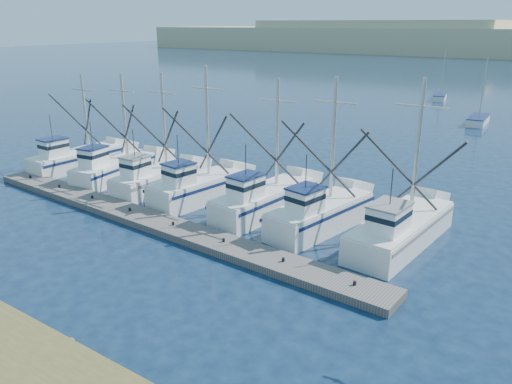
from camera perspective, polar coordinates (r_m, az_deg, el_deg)
ground at (r=23.00m, az=-10.90°, el=-12.96°), size 500.00×500.00×0.00m
floating_dock at (r=31.94m, az=-11.92°, el=-3.24°), size 32.35×3.72×0.43m
trawler_fleet at (r=34.66m, az=-5.03°, el=0.24°), size 31.50×9.26×9.28m
sailboat_near at (r=68.36m, az=24.06°, el=7.49°), size 2.27×5.87×8.10m
sailboat_far at (r=88.07m, az=20.26°, el=10.15°), size 2.84×6.06×8.10m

